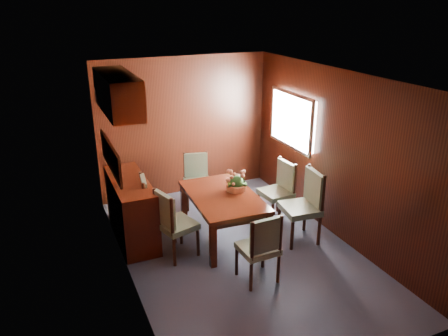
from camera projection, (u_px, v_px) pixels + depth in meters
name	position (u px, v px, depth m)	size (l,w,h in m)	color
ground	(240.00, 252.00, 6.03)	(4.50, 4.50, 0.00)	#3E4155
room_shell	(223.00, 133.00, 5.68)	(3.06, 4.52, 2.41)	black
sideboard	(131.00, 209.00, 6.25)	(0.48, 1.40, 0.90)	black
dining_table	(223.00, 201.00, 6.20)	(0.96, 1.48, 0.68)	black
chair_left_near	(172.00, 221.00, 5.73)	(0.55, 0.57, 0.97)	black
chair_left_far	(153.00, 205.00, 6.17)	(0.51, 0.52, 0.97)	black
chair_right_near	(306.00, 202.00, 6.15)	(0.54, 0.55, 1.06)	black
chair_right_far	(280.00, 187.00, 6.78)	(0.47, 0.49, 0.95)	black
chair_head	(261.00, 245.00, 5.21)	(0.46, 0.44, 0.93)	black
chair_foot	(197.00, 177.00, 7.26)	(0.51, 0.49, 0.90)	black
flower_centerpiece	(236.00, 181.00, 6.27)	(0.31, 0.31, 0.31)	#C2663B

